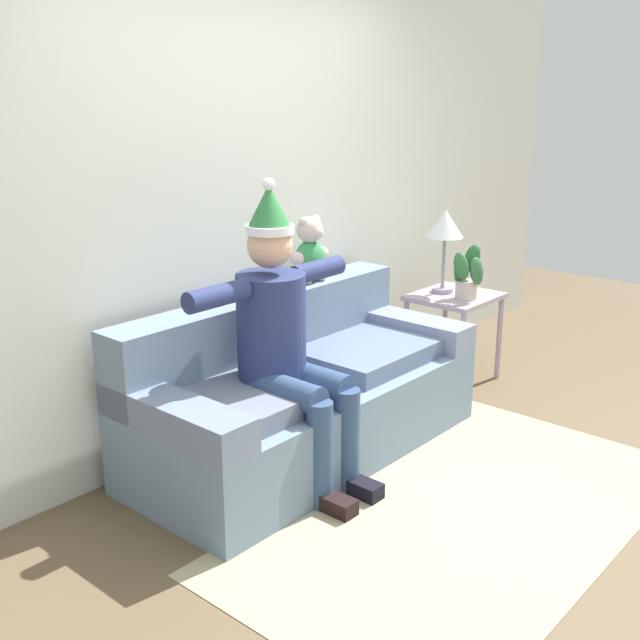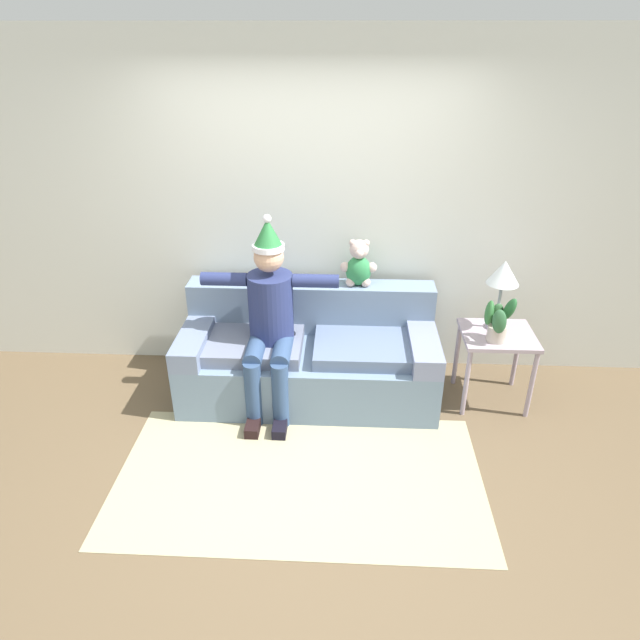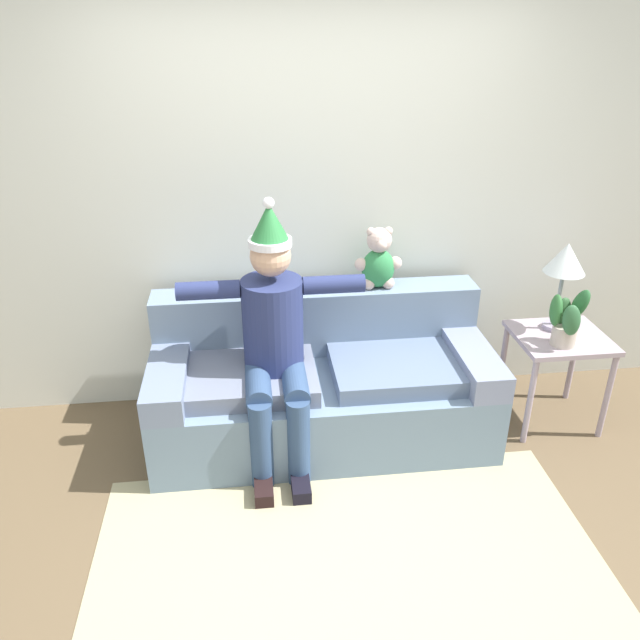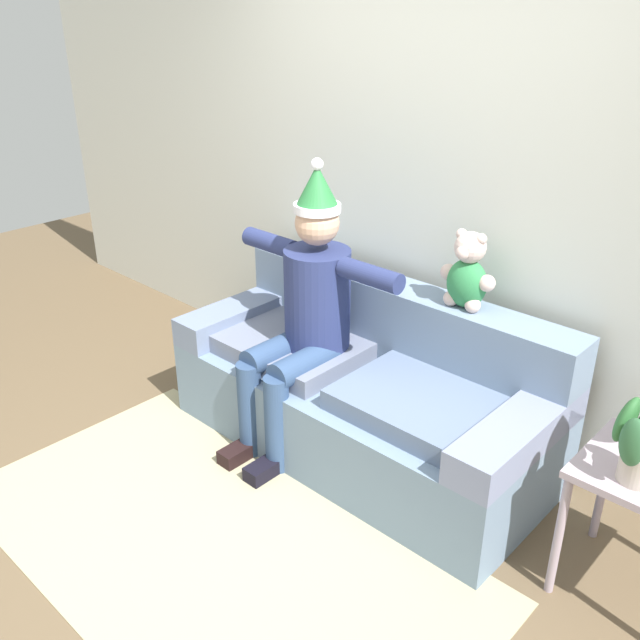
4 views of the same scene
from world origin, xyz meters
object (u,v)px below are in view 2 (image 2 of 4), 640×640
Objects in this scene: person_seated at (270,316)px; potted_plant at (498,321)px; side_table at (497,344)px; couch at (309,355)px; teddy_bear at (359,265)px; table_lamp at (503,276)px.

person_seated is 1.67m from potted_plant.
potted_plant reaches higher than side_table.
person_seated reaches higher than couch.
person_seated is 1.75m from side_table.
teddy_bear is at bearing 32.91° from person_seated.
side_table is at bearing 64.67° from potted_plant.
person_seated is at bearing -176.62° from side_table.
person_seated reaches higher than teddy_bear.
potted_plant reaches higher than couch.
potted_plant is at bearing -7.08° from couch.
potted_plant is (1.67, -0.01, 0.00)m from person_seated.
side_table is at bearing -2.51° from couch.
side_table is 1.69× the size of potted_plant.
potted_plant is (1.39, -0.17, 0.43)m from couch.
couch is 0.82m from teddy_bear.
person_seated is 4.23× the size of potted_plant.
couch is 1.60m from table_lamp.
couch is at bearing -145.30° from teddy_bear.
person_seated is at bearing -149.60° from couch.
side_table is (1.07, -0.32, -0.50)m from teddy_bear.
teddy_bear is (0.66, 0.43, 0.25)m from person_seated.
potted_plant is at bearing -103.13° from table_lamp.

